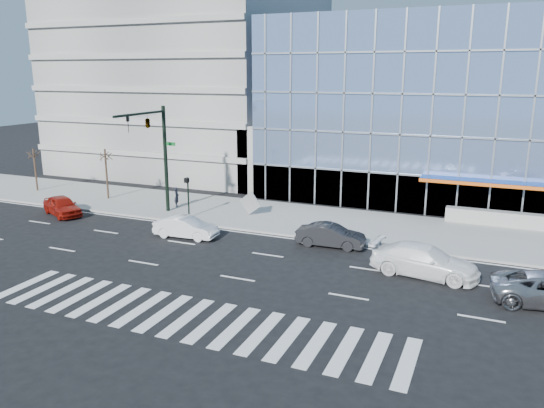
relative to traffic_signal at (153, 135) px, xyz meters
The scene contains 15 objects.
ground 13.41m from the traffic_signal, 22.56° to the right, with size 160.00×160.00×0.00m, color black.
sidewalk 13.03m from the traffic_signal, 17.33° to the left, with size 120.00×8.00×0.15m, color gray.
theatre_building 32.95m from the traffic_signal, 40.61° to the left, with size 42.00×26.00×15.00m, color #7D99D1.
parking_garage 23.56m from the traffic_signal, 112.79° to the left, with size 24.00×24.00×20.00m, color gray.
ramp_block 14.68m from the traffic_signal, 69.59° to the left, with size 6.00×8.00×6.00m, color gray.
traffic_signal is the anchor object (origin of this frame).
ped_signal_post 4.75m from the traffic_signal, ahead, with size 0.30×0.33×3.00m.
street_tree_near 7.96m from the traffic_signal, 157.29° to the left, with size 1.10×1.10×4.23m.
street_tree_far 15.53m from the traffic_signal, 168.95° to the left, with size 1.10×1.10×3.87m.
white_suv 21.11m from the traffic_signal, 12.12° to the right, with size 2.31×5.67×1.65m, color white.
white_sedan 8.01m from the traffic_signal, 36.68° to the right, with size 1.47×4.22×1.39m, color silver.
dark_sedan 15.08m from the traffic_signal, ahead, with size 1.49×4.27×1.41m, color black.
red_sedan 9.10m from the traffic_signal, 161.10° to the right, with size 1.74×4.32×1.47m, color maroon.
pedestrian 5.94m from the traffic_signal, 91.67° to the left, with size 0.57×0.37×1.57m, color black.
tilted_panel 8.64m from the traffic_signal, 23.41° to the left, with size 1.30×0.06×1.30m, color gray.
Camera 1 is at (11.87, -27.33, 10.55)m, focal length 35.00 mm.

